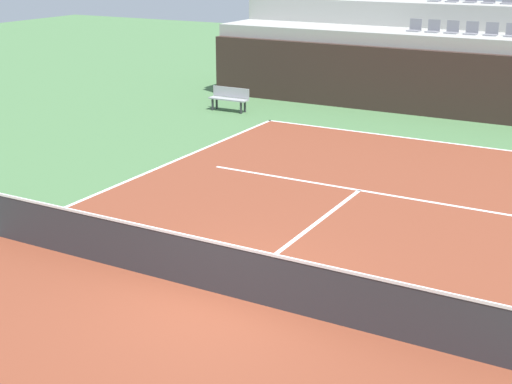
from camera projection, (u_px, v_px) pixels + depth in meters
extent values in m
plane|color=#477042|center=(223.00, 295.00, 12.36)|extent=(80.00, 80.00, 0.00)
cube|color=brown|center=(223.00, 295.00, 12.36)|extent=(11.00, 24.00, 0.01)
cube|color=white|center=(425.00, 140.00, 22.24)|extent=(11.00, 0.10, 0.00)
cube|color=white|center=(359.00, 190.00, 17.65)|extent=(8.26, 0.10, 0.00)
cube|color=white|center=(303.00, 233.00, 15.00)|extent=(0.10, 6.40, 0.00)
cube|color=#33231E|center=(457.00, 86.00, 24.68)|extent=(19.28, 0.30, 2.30)
cube|color=#9E9E99|center=(467.00, 74.00, 25.72)|extent=(19.28, 2.40, 2.76)
cube|color=#9E9E99|center=(483.00, 53.00, 27.56)|extent=(19.28, 2.40, 3.67)
cube|color=slate|center=(414.00, 31.00, 26.22)|extent=(0.44, 0.44, 0.04)
cube|color=slate|center=(416.00, 24.00, 26.31)|extent=(0.44, 0.04, 0.40)
cube|color=slate|center=(432.00, 32.00, 25.90)|extent=(0.44, 0.44, 0.04)
cube|color=slate|center=(434.00, 25.00, 26.00)|extent=(0.44, 0.04, 0.40)
cube|color=slate|center=(451.00, 33.00, 25.59)|extent=(0.44, 0.44, 0.04)
cube|color=slate|center=(453.00, 26.00, 25.68)|extent=(0.44, 0.04, 0.40)
cube|color=slate|center=(470.00, 34.00, 25.27)|extent=(0.44, 0.44, 0.04)
cube|color=slate|center=(472.00, 27.00, 25.37)|extent=(0.44, 0.04, 0.40)
cube|color=slate|center=(490.00, 35.00, 24.96)|extent=(0.44, 0.44, 0.04)
cube|color=slate|center=(492.00, 28.00, 25.05)|extent=(0.44, 0.04, 0.40)
cube|color=slate|center=(511.00, 36.00, 24.64)|extent=(0.44, 0.44, 0.04)
cube|color=slate|center=(434.00, 1.00, 27.91)|extent=(0.44, 0.44, 0.04)
cube|color=slate|center=(452.00, 2.00, 27.59)|extent=(0.44, 0.44, 0.04)
cube|color=slate|center=(470.00, 2.00, 27.28)|extent=(0.44, 0.44, 0.04)
cube|color=slate|center=(488.00, 3.00, 26.96)|extent=(0.44, 0.44, 0.04)
cube|color=slate|center=(507.00, 3.00, 26.65)|extent=(0.44, 0.44, 0.04)
cube|color=#333338|center=(222.00, 270.00, 12.21)|extent=(10.90, 0.02, 0.92)
cube|color=white|center=(222.00, 244.00, 12.05)|extent=(10.90, 0.04, 0.05)
cube|color=#99999E|center=(229.00, 99.00, 26.06)|extent=(1.50, 0.40, 0.05)
cube|color=#99999E|center=(231.00, 92.00, 26.14)|extent=(1.50, 0.04, 0.36)
cube|color=#2D2D33|center=(213.00, 105.00, 26.29)|extent=(0.06, 0.06, 0.42)
cube|color=#2D2D33|center=(241.00, 108.00, 25.74)|extent=(0.06, 0.06, 0.42)
cube|color=#2D2D33|center=(217.00, 103.00, 26.53)|extent=(0.06, 0.06, 0.42)
cube|color=#2D2D33|center=(245.00, 106.00, 25.97)|extent=(0.06, 0.06, 0.42)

